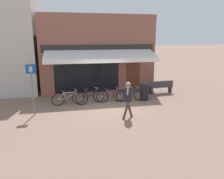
{
  "coord_description": "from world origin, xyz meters",
  "views": [
    {
      "loc": [
        -2.0,
        -10.77,
        3.7
      ],
      "look_at": [
        0.23,
        -0.15,
        1.05
      ],
      "focal_mm": 35.0,
      "sensor_mm": 36.0,
      "label": 1
    }
  ],
  "objects_px": {
    "park_bench": "(161,87)",
    "bicycle_silver": "(68,98)",
    "bicycle_purple": "(111,96)",
    "parking_sign": "(32,84)",
    "pedestrian_adult": "(128,96)",
    "litter_bin": "(144,91)",
    "bicycle_black": "(90,97)",
    "bicycle_blue": "(130,95)"
  },
  "relations": [
    {
      "from": "bicycle_black",
      "to": "bicycle_silver",
      "type": "bearing_deg",
      "value": 157.79
    },
    {
      "from": "pedestrian_adult",
      "to": "bicycle_blue",
      "type": "bearing_deg",
      "value": -112.39
    },
    {
      "from": "pedestrian_adult",
      "to": "parking_sign",
      "type": "distance_m",
      "value": 4.53
    },
    {
      "from": "bicycle_purple",
      "to": "litter_bin",
      "type": "relative_size",
      "value": 1.53
    },
    {
      "from": "bicycle_silver",
      "to": "bicycle_purple",
      "type": "height_order",
      "value": "bicycle_silver"
    },
    {
      "from": "litter_bin",
      "to": "park_bench",
      "type": "bearing_deg",
      "value": 37.69
    },
    {
      "from": "pedestrian_adult",
      "to": "park_bench",
      "type": "height_order",
      "value": "pedestrian_adult"
    },
    {
      "from": "bicycle_purple",
      "to": "bicycle_black",
      "type": "bearing_deg",
      "value": 177.05
    },
    {
      "from": "bicycle_black",
      "to": "parking_sign",
      "type": "bearing_deg",
      "value": -177.07
    },
    {
      "from": "bicycle_black",
      "to": "parking_sign",
      "type": "relative_size",
      "value": 0.68
    },
    {
      "from": "bicycle_blue",
      "to": "pedestrian_adult",
      "type": "bearing_deg",
      "value": -115.46
    },
    {
      "from": "bicycle_silver",
      "to": "parking_sign",
      "type": "distance_m",
      "value": 2.39
    },
    {
      "from": "bicycle_black",
      "to": "park_bench",
      "type": "relative_size",
      "value": 1.05
    },
    {
      "from": "parking_sign",
      "to": "park_bench",
      "type": "relative_size",
      "value": 1.54
    },
    {
      "from": "bicycle_silver",
      "to": "bicycle_blue",
      "type": "xyz_separation_m",
      "value": [
        3.57,
        -0.02,
        -0.01
      ]
    },
    {
      "from": "bicycle_blue",
      "to": "park_bench",
      "type": "height_order",
      "value": "park_bench"
    },
    {
      "from": "bicycle_black",
      "to": "litter_bin",
      "type": "xyz_separation_m",
      "value": [
        3.21,
        0.0,
        0.16
      ]
    },
    {
      "from": "bicycle_purple",
      "to": "pedestrian_adult",
      "type": "relative_size",
      "value": 0.97
    },
    {
      "from": "litter_bin",
      "to": "parking_sign",
      "type": "bearing_deg",
      "value": -167.91
    },
    {
      "from": "bicycle_silver",
      "to": "bicycle_purple",
      "type": "relative_size",
      "value": 1.07
    },
    {
      "from": "bicycle_black",
      "to": "parking_sign",
      "type": "xyz_separation_m",
      "value": [
        -2.86,
        -1.3,
        1.14
      ]
    },
    {
      "from": "bicycle_black",
      "to": "bicycle_purple",
      "type": "xyz_separation_m",
      "value": [
        1.17,
        0.03,
        -0.01
      ]
    },
    {
      "from": "pedestrian_adult",
      "to": "parking_sign",
      "type": "height_order",
      "value": "parking_sign"
    },
    {
      "from": "pedestrian_adult",
      "to": "parking_sign",
      "type": "xyz_separation_m",
      "value": [
        -4.3,
        1.35,
        0.47
      ]
    },
    {
      "from": "park_bench",
      "to": "pedestrian_adult",
      "type": "bearing_deg",
      "value": -135.85
    },
    {
      "from": "bicycle_silver",
      "to": "pedestrian_adult",
      "type": "distance_m",
      "value": 3.82
    },
    {
      "from": "pedestrian_adult",
      "to": "litter_bin",
      "type": "bearing_deg",
      "value": -127.18
    },
    {
      "from": "pedestrian_adult",
      "to": "litter_bin",
      "type": "xyz_separation_m",
      "value": [
        1.77,
        2.65,
        -0.51
      ]
    },
    {
      "from": "park_bench",
      "to": "bicycle_blue",
      "type": "bearing_deg",
      "value": -157.91
    },
    {
      "from": "litter_bin",
      "to": "pedestrian_adult",
      "type": "bearing_deg",
      "value": -123.81
    },
    {
      "from": "park_bench",
      "to": "bicycle_silver",
      "type": "bearing_deg",
      "value": -173.28
    },
    {
      "from": "bicycle_silver",
      "to": "bicycle_black",
      "type": "bearing_deg",
      "value": -9.34
    },
    {
      "from": "bicycle_silver",
      "to": "parking_sign",
      "type": "xyz_separation_m",
      "value": [
        -1.64,
        -1.31,
        1.15
      ]
    },
    {
      "from": "park_bench",
      "to": "parking_sign",
      "type": "bearing_deg",
      "value": -166.48
    },
    {
      "from": "parking_sign",
      "to": "park_bench",
      "type": "bearing_deg",
      "value": 18.35
    },
    {
      "from": "bicycle_blue",
      "to": "parking_sign",
      "type": "relative_size",
      "value": 0.71
    },
    {
      "from": "bicycle_blue",
      "to": "litter_bin",
      "type": "bearing_deg",
      "value": -5.74
    },
    {
      "from": "bicycle_black",
      "to": "bicycle_blue",
      "type": "height_order",
      "value": "bicycle_black"
    },
    {
      "from": "bicycle_black",
      "to": "park_bench",
      "type": "bearing_deg",
      "value": -6.88
    },
    {
      "from": "bicycle_purple",
      "to": "bicycle_blue",
      "type": "height_order",
      "value": "bicycle_purple"
    },
    {
      "from": "bicycle_purple",
      "to": "parking_sign",
      "type": "distance_m",
      "value": 4.4
    },
    {
      "from": "bicycle_blue",
      "to": "park_bench",
      "type": "distance_m",
      "value": 2.78
    }
  ]
}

